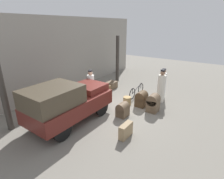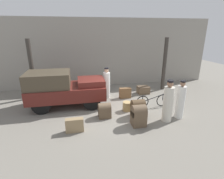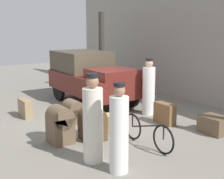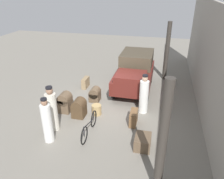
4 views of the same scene
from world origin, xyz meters
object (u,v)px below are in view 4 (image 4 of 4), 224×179
Objects in this scene: trunk_large_brown at (143,142)px; suitcase_small_leather at (65,102)px; truck at (135,71)px; bicycle at (89,126)px; porter_with_bicycle at (144,96)px; trunk_barrel_dark at (79,108)px; trunk_umber_medium at (95,94)px; porter_carrying_trunk at (47,122)px; porter_standing_middle at (52,110)px; suitcase_tan_flat at (86,83)px; trunk_wicker_pale at (134,118)px; wicker_basket at (97,110)px.

trunk_large_brown is 0.79× the size of suitcase_small_leather.
bicycle is at bearing -13.54° from truck.
porter_with_bicycle reaches higher than trunk_barrel_dark.
trunk_umber_medium is 0.75× the size of suitcase_small_leather.
bicycle reaches higher than trunk_large_brown.
trunk_large_brown is (0.28, 2.02, -0.11)m from bicycle.
porter_standing_middle is at bearing -166.72° from porter_carrying_trunk.
bicycle is 2.55× the size of suitcase_tan_flat.
trunk_wicker_pale is at bearing -158.49° from trunk_large_brown.
trunk_wicker_pale is at bearing 121.54° from porter_carrying_trunk.
trunk_large_brown is 3.85m from trunk_umber_medium.
suitcase_tan_flat is (-1.31, -0.95, -0.06)m from trunk_umber_medium.
trunk_large_brown is at bearing 97.15° from porter_carrying_trunk.
truck is at bearing 166.46° from bicycle.
porter_with_bicycle reaches higher than trunk_large_brown.
truck is 5.66× the size of trunk_wicker_pale.
bicycle is 1.39m from wicker_basket.
wicker_basket is 0.66× the size of suitcase_tan_flat.
suitcase_tan_flat is at bearing -178.60° from porter_standing_middle.
trunk_wicker_pale is at bearing 109.31° from porter_standing_middle.
porter_with_bicycle is 2.64× the size of trunk_umber_medium.
porter_carrying_trunk is at bearing -48.16° from porter_with_bicycle.
wicker_basket is at bearing -127.47° from trunk_large_brown.
porter_with_bicycle is 2.65× the size of trunk_wicker_pale.
porter_with_bicycle is 3.82m from suitcase_tan_flat.
trunk_wicker_pale is (-1.30, -0.51, 0.07)m from trunk_large_brown.
suitcase_tan_flat is at bearing -165.60° from trunk_barrel_dark.
truck is 3.33m from wicker_basket.
truck reaches higher than trunk_wicker_pale.
trunk_wicker_pale is (0.36, 1.66, 0.07)m from wicker_basket.
trunk_large_brown is at bearing 81.99° from bicycle.
trunk_barrel_dark is at bearing -69.46° from porter_with_bicycle.
porter_with_bicycle is 3.44m from suitcase_small_leather.
suitcase_small_leather is at bearing -172.07° from porter_carrying_trunk.
truck is 2.16× the size of bicycle.
porter_carrying_trunk reaches higher than trunk_wicker_pale.
trunk_wicker_pale is 3.09m from suitcase_small_leather.
trunk_barrel_dark is 1.20× the size of trunk_umber_medium.
truck is at bearing 158.26° from wicker_basket.
trunk_barrel_dark reaches higher than trunk_umber_medium.
porter_standing_middle reaches higher than trunk_barrel_dark.
wicker_basket is 0.50× the size of suitcase_small_leather.
wicker_basket is at bearing 93.09° from suitcase_small_leather.
trunk_barrel_dark is at bearing -115.45° from trunk_large_brown.
trunk_umber_medium is (-3.25, 0.69, -0.46)m from porter_carrying_trunk.
trunk_large_brown is at bearing 85.63° from porter_standing_middle.
suitcase_small_leather reaches higher than wicker_basket.
porter_carrying_trunk reaches higher than suitcase_small_leather.
trunk_umber_medium is (-2.55, -0.59, -0.01)m from bicycle.
trunk_umber_medium is at bearing 167.97° from porter_carrying_trunk.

